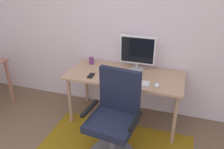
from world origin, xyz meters
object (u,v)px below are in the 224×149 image
(coffee_cup, at_px, (91,61))
(office_chair, at_px, (114,123))
(monitor, at_px, (137,51))
(computer_mouse, at_px, (157,85))
(cell_phone, at_px, (91,76))
(keyboard, at_px, (131,82))
(desk, at_px, (125,79))

(coffee_cup, height_order, office_chair, office_chair)
(monitor, height_order, computer_mouse, monitor)
(coffee_cup, xyz_separation_m, office_chair, (0.61, -0.86, -0.32))
(cell_phone, bearing_deg, monitor, 33.51)
(office_chair, bearing_deg, keyboard, 87.86)
(desk, bearing_deg, computer_mouse, -24.71)
(keyboard, distance_m, computer_mouse, 0.30)
(keyboard, relative_size, computer_mouse, 4.13)
(computer_mouse, height_order, office_chair, office_chair)
(monitor, bearing_deg, office_chair, -93.18)
(coffee_cup, xyz_separation_m, cell_phone, (0.15, -0.37, -0.04))
(desk, height_order, cell_phone, cell_phone)
(computer_mouse, bearing_deg, monitor, 129.58)
(monitor, distance_m, office_chair, 1.02)
(monitor, relative_size, keyboard, 1.09)
(keyboard, bearing_deg, coffee_cup, 150.67)
(computer_mouse, relative_size, coffee_cup, 1.07)
(desk, xyz_separation_m, office_chair, (0.06, -0.67, -0.21))
(keyboard, distance_m, office_chair, 0.56)
(keyboard, xyz_separation_m, office_chair, (-0.07, -0.47, -0.28))
(coffee_cup, distance_m, cell_phone, 0.40)
(cell_phone, bearing_deg, office_chair, -48.96)
(desk, xyz_separation_m, cell_phone, (-0.41, -0.18, 0.07))
(coffee_cup, bearing_deg, keyboard, -29.33)
(desk, distance_m, coffee_cup, 0.60)
(computer_mouse, height_order, cell_phone, computer_mouse)
(monitor, height_order, keyboard, monitor)
(monitor, bearing_deg, keyboard, -86.69)
(cell_phone, xyz_separation_m, office_chair, (0.46, -0.49, -0.28))
(monitor, relative_size, computer_mouse, 4.49)
(cell_phone, bearing_deg, computer_mouse, -4.01)
(desk, distance_m, keyboard, 0.24)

